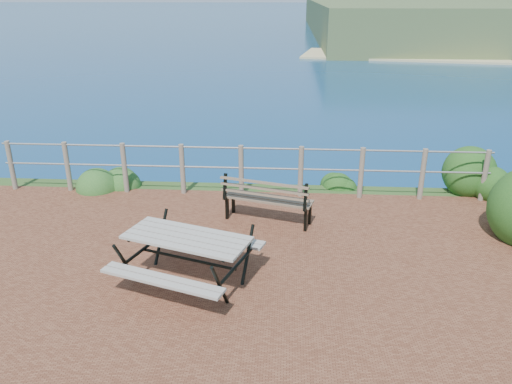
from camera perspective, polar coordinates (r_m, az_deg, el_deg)
ground at (r=6.88m, az=-4.27°, el=-11.00°), size 10.00×7.00×0.12m
ocean at (r=205.75m, az=3.71°, el=20.89°), size 1200.00×1200.00×0.00m
safety_railing at (r=9.64m, az=-1.71°, el=2.79°), size 9.40×0.10×1.00m
picnic_table at (r=6.82m, az=-7.83°, el=-7.08°), size 1.80×1.39×0.70m
park_bench at (r=8.48m, az=1.41°, el=0.02°), size 1.57×0.79×0.86m
shrub_right_edge at (r=10.81m, az=24.40°, el=-0.31°), size 1.08×1.08×1.54m
shrub_lip_west at (r=10.65m, az=-16.07°, el=0.52°), size 0.88×0.88×0.66m
shrub_lip_east at (r=10.47m, az=9.16°, el=0.77°), size 0.68×0.68×0.38m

